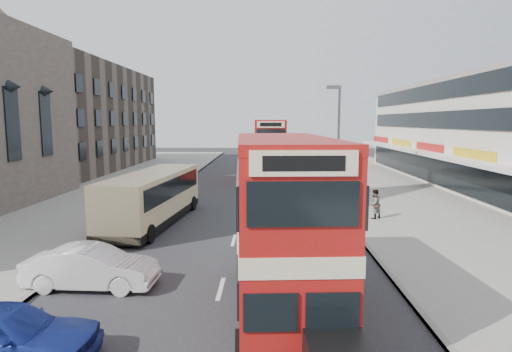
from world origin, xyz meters
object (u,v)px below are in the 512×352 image
(car_right_b, at_px, (314,191))
(bus_main, at_px, (283,226))
(bus_second, at_px, (272,150))
(pedestrian_near, at_px, (375,204))
(car_left_near, at_px, (2,335))
(car_right_c, at_px, (301,169))
(cyclist, at_px, (294,183))
(car_left_front, at_px, (92,267))
(coach, at_px, (153,196))
(car_right_a, at_px, (322,197))
(street_lamp, at_px, (338,134))

(car_right_b, bearing_deg, bus_main, -5.09)
(bus_second, relative_size, pedestrian_near, 6.04)
(bus_second, distance_m, car_left_near, 32.70)
(bus_second, xyz_separation_m, car_left_near, (-6.74, -31.92, -2.19))
(bus_main, relative_size, bus_second, 0.90)
(car_right_c, distance_m, cyclist, 10.74)
(car_left_front, height_order, car_right_c, car_left_front)
(car_right_b, height_order, pedestrian_near, pedestrian_near)
(car_left_near, distance_m, car_left_front, 4.73)
(car_right_b, bearing_deg, cyclist, -155.20)
(coach, height_order, car_right_b, coach)
(car_left_near, distance_m, car_right_c, 37.29)
(car_right_c, bearing_deg, coach, -32.52)
(bus_second, xyz_separation_m, car_right_c, (3.17, 4.03, -2.28))
(coach, bearing_deg, car_right_c, 70.93)
(car_right_b, xyz_separation_m, car_right_c, (0.21, 14.01, 0.08))
(bus_main, distance_m, car_right_c, 33.33)
(bus_main, distance_m, car_left_near, 7.45)
(car_left_near, bearing_deg, car_right_a, -30.53)
(bus_main, distance_m, car_right_b, 19.46)
(bus_main, xyz_separation_m, bus_second, (0.12, 29.08, 0.28))
(street_lamp, bearing_deg, coach, -149.30)
(street_lamp, height_order, car_right_b, street_lamp)
(car_left_front, bearing_deg, car_right_a, -32.39)
(bus_main, relative_size, coach, 0.91)
(coach, bearing_deg, car_right_b, 44.34)
(car_right_b, relative_size, cyclist, 2.01)
(bus_second, bearing_deg, street_lamp, 113.68)
(coach, xyz_separation_m, car_right_b, (9.84, 7.90, -0.98))
(bus_main, distance_m, coach, 13.13)
(street_lamp, bearing_deg, car_right_b, 139.37)
(car_left_near, bearing_deg, car_left_front, -4.97)
(coach, bearing_deg, car_right_a, 31.03)
(car_right_a, xyz_separation_m, cyclist, (-1.46, 6.50, 0.04))
(street_lamp, xyz_separation_m, coach, (-11.25, -6.68, -3.22))
(coach, bearing_deg, bus_main, -53.32)
(cyclist, bearing_deg, street_lamp, -67.46)
(coach, distance_m, pedestrian_near, 12.53)
(bus_second, bearing_deg, car_left_near, 80.41)
(bus_second, bearing_deg, car_right_a, 105.82)
(car_right_b, height_order, car_right_c, car_right_c)
(car_right_b, bearing_deg, coach, -47.17)
(car_left_near, xyz_separation_m, car_right_b, (9.70, 21.94, -0.17))
(pedestrian_near, bearing_deg, bus_main, 32.64)
(bus_main, bearing_deg, bus_second, -93.64)
(bus_second, xyz_separation_m, car_right_b, (2.96, -9.98, -2.37))
(bus_main, distance_m, bus_second, 29.08)
(street_lamp, height_order, car_right_c, street_lamp)
(car_left_front, relative_size, cyclist, 2.10)
(car_right_b, bearing_deg, car_right_c, -176.80)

